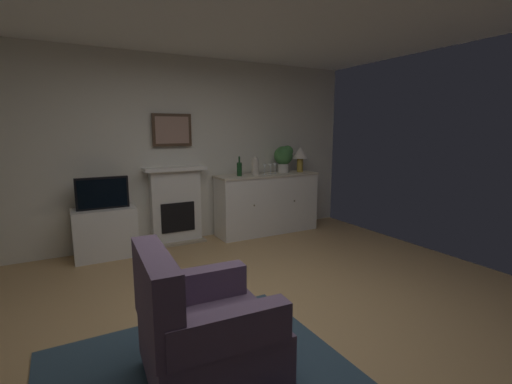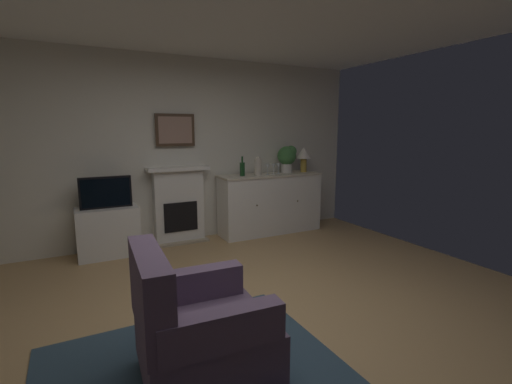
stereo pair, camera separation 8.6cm
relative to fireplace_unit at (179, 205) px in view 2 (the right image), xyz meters
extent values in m
cube|color=tan|center=(0.01, -2.54, -0.60)|extent=(5.87, 5.39, 0.10)
cube|color=silver|center=(0.01, 0.13, 0.77)|extent=(5.87, 0.06, 2.63)
cube|color=#2D4251|center=(-0.72, -2.94, -0.54)|extent=(1.96, 1.68, 0.02)
cube|color=white|center=(0.00, 0.01, -0.02)|extent=(0.70, 0.18, 1.05)
cube|color=tan|center=(0.00, -0.09, -0.53)|extent=(0.77, 0.20, 0.03)
cube|color=black|center=(0.00, -0.09, -0.16)|extent=(0.48, 0.02, 0.42)
cube|color=white|center=(0.00, -0.02, 0.53)|extent=(0.87, 0.27, 0.05)
cube|color=#473323|center=(0.00, 0.05, 1.06)|extent=(0.55, 0.03, 0.45)
cube|color=#9E7A6B|center=(0.00, 0.03, 1.06)|extent=(0.47, 0.01, 0.37)
cube|color=white|center=(1.41, -0.18, -0.10)|extent=(1.63, 0.45, 0.91)
cube|color=beige|center=(1.41, -0.18, 0.37)|extent=(1.66, 0.48, 0.03)
sphere|color=brown|center=(1.06, -0.41, -0.03)|extent=(0.02, 0.02, 0.02)
sphere|color=brown|center=(1.77, -0.41, -0.03)|extent=(0.02, 0.02, 0.02)
cylinder|color=#B79338|center=(2.03, -0.18, 0.50)|extent=(0.10, 0.10, 0.22)
cone|color=silver|center=(2.03, -0.18, 0.70)|extent=(0.26, 0.26, 0.18)
cylinder|color=#193F1E|center=(0.93, -0.19, 0.49)|extent=(0.08, 0.08, 0.20)
cylinder|color=#193F1E|center=(0.93, -0.19, 0.63)|extent=(0.03, 0.03, 0.09)
cylinder|color=silver|center=(1.33, -0.23, 0.39)|extent=(0.06, 0.06, 0.00)
cylinder|color=silver|center=(1.33, -0.23, 0.44)|extent=(0.01, 0.01, 0.09)
cone|color=silver|center=(1.33, -0.23, 0.52)|extent=(0.07, 0.07, 0.07)
cylinder|color=silver|center=(1.44, -0.22, 0.39)|extent=(0.06, 0.06, 0.00)
cylinder|color=silver|center=(1.44, -0.22, 0.44)|extent=(0.01, 0.01, 0.09)
cone|color=silver|center=(1.44, -0.22, 0.52)|extent=(0.07, 0.07, 0.07)
cylinder|color=silver|center=(1.55, -0.18, 0.39)|extent=(0.06, 0.06, 0.00)
cylinder|color=silver|center=(1.55, -0.18, 0.44)|extent=(0.01, 0.01, 0.09)
cone|color=silver|center=(1.55, -0.18, 0.52)|extent=(0.07, 0.07, 0.07)
cylinder|color=beige|center=(1.17, -0.23, 0.51)|extent=(0.11, 0.11, 0.24)
sphere|color=beige|center=(1.17, -0.23, 0.63)|extent=(0.08, 0.08, 0.08)
cube|color=white|center=(-0.97, -0.16, -0.23)|extent=(0.75, 0.42, 0.64)
cube|color=black|center=(-0.97, -0.18, 0.29)|extent=(0.62, 0.06, 0.40)
cube|color=black|center=(-0.97, -0.22, 0.29)|extent=(0.57, 0.01, 0.35)
cylinder|color=beige|center=(1.74, -0.13, 0.46)|extent=(0.18, 0.18, 0.14)
sphere|color=#3D753D|center=(1.74, -0.13, 0.66)|extent=(0.30, 0.30, 0.30)
sphere|color=#3D753D|center=(1.80, -0.16, 0.73)|extent=(0.18, 0.18, 0.18)
cube|color=#604C66|center=(-0.65, -2.99, -0.29)|extent=(0.84, 0.80, 0.32)
cube|color=#604C66|center=(-0.98, -2.97, 0.12)|extent=(0.20, 0.77, 0.50)
cube|color=#604C66|center=(-0.67, -3.31, -0.02)|extent=(0.73, 0.18, 0.22)
cube|color=#604C66|center=(-0.64, -2.67, -0.02)|extent=(0.73, 0.18, 0.22)
cylinder|color=#473323|center=(-0.30, -2.69, -0.50)|extent=(0.05, 0.05, 0.10)
cylinder|color=#473323|center=(-0.98, -2.65, -0.50)|extent=(0.05, 0.05, 0.10)
camera|label=1|loc=(-1.41, -4.96, 1.06)|focal=25.21mm
camera|label=2|loc=(-1.34, -5.00, 1.06)|focal=25.21mm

